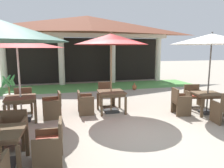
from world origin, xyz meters
name	(u,v)px	position (x,y,z in m)	size (l,w,h in m)	color
ground_plane	(137,132)	(0.00, 0.00, 0.00)	(60.00, 60.00, 0.00)	#9E9384
background_pavilion	(87,31)	(0.00, 8.50, 3.34)	(11.05, 2.87, 4.24)	beige
lawn_strip	(92,87)	(0.00, 7.15, 0.00)	(12.85, 2.73, 0.01)	#519347
patio_table_near_foreground	(111,94)	(-0.20, 1.98, 0.64)	(0.94, 0.94, 0.75)	brown
patio_umbrella_near_foreground	(111,40)	(-0.20, 1.98, 2.53)	(2.52, 2.52, 2.79)	#2D2D2D
patio_chair_near_foreground_north	(106,95)	(-0.15, 2.92, 0.40)	(0.60, 0.59, 0.91)	brown
patio_chair_near_foreground_west	(85,103)	(-1.13, 2.03, 0.39)	(0.55, 0.63, 0.79)	brown
patio_table_mid_left	(208,96)	(2.96, 0.92, 0.62)	(1.01, 1.01, 0.72)	brown
patio_umbrella_mid_left	(212,39)	(2.96, 0.92, 2.53)	(2.69, 2.69, 2.78)	#2D2D2D
patio_chair_mid_left_west	(180,102)	(2.00, 1.08, 0.42)	(0.59, 0.62, 0.91)	brown
patio_chair_mid_left_north	(194,96)	(3.12, 1.88, 0.40)	(0.71, 0.61, 0.84)	brown
patio_table_mid_right	(21,100)	(-3.14, 1.83, 0.65)	(0.95, 0.95, 0.76)	brown
patio_umbrella_mid_right	(17,44)	(-3.14, 1.83, 2.37)	(2.85, 2.85, 2.61)	#2D2D2D
patio_chair_mid_right_north	(23,101)	(-3.20, 2.78, 0.39)	(0.65, 0.59, 0.85)	brown
patio_chair_mid_right_east	(53,106)	(-2.19, 1.90, 0.40)	(0.61, 0.67, 0.84)	brown
patio_chair_far_back_north	(12,130)	(-3.08, -0.08, 0.40)	(0.64, 0.57, 0.82)	brown
patio_chair_far_back_east	(50,144)	(-2.24, -1.02, 0.39)	(0.58, 0.63, 0.86)	brown
potted_palm_left_edge	(9,94)	(-3.95, 4.42, 0.36)	(0.63, 0.58, 1.19)	#B2AD9E
terracotta_urn	(134,87)	(2.09, 5.58, 0.16)	(0.24, 0.24, 0.39)	#9E5633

